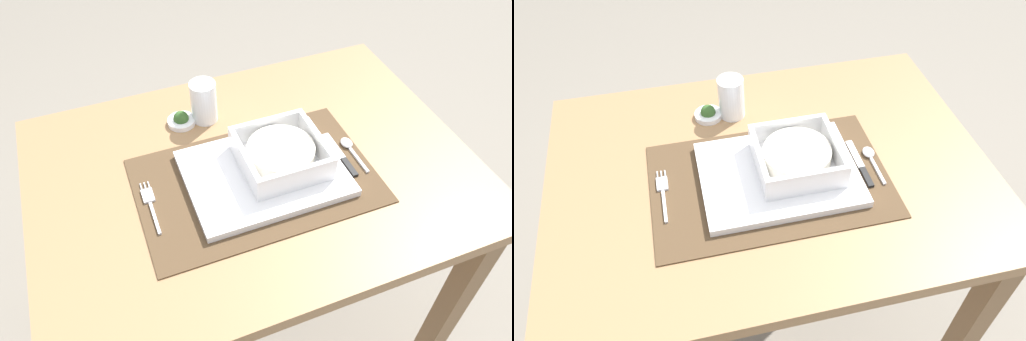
# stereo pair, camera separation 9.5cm
# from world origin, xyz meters

# --- Properties ---
(ground_plane) EXTENTS (6.00, 6.00, 0.00)m
(ground_plane) POSITION_xyz_m (0.00, 0.00, 0.00)
(ground_plane) COLOR gray
(dining_table) EXTENTS (0.90, 0.66, 0.75)m
(dining_table) POSITION_xyz_m (0.00, 0.00, 0.63)
(dining_table) COLOR #936D47
(dining_table) RESTS_ON ground
(placemat) EXTENTS (0.47, 0.30, 0.00)m
(placemat) POSITION_xyz_m (-0.01, -0.04, 0.75)
(placemat) COLOR #4C3823
(placemat) RESTS_ON dining_table
(serving_plate) EXTENTS (0.31, 0.24, 0.02)m
(serving_plate) POSITION_xyz_m (0.01, -0.03, 0.76)
(serving_plate) COLOR white
(serving_plate) RESTS_ON placemat
(porridge_bowl) EXTENTS (0.16, 0.16, 0.05)m
(porridge_bowl) POSITION_xyz_m (0.05, -0.02, 0.79)
(porridge_bowl) COLOR white
(porridge_bowl) RESTS_ON serving_plate
(fork) EXTENTS (0.02, 0.13, 0.00)m
(fork) POSITION_xyz_m (-0.22, -0.02, 0.76)
(fork) COLOR silver
(fork) RESTS_ON placemat
(spoon) EXTENTS (0.02, 0.11, 0.01)m
(spoon) POSITION_xyz_m (0.21, -0.02, 0.76)
(spoon) COLOR silver
(spoon) RESTS_ON placemat
(butter_knife) EXTENTS (0.01, 0.14, 0.01)m
(butter_knife) POSITION_xyz_m (0.18, -0.04, 0.76)
(butter_knife) COLOR black
(butter_knife) RESTS_ON placemat
(drinking_glass) EXTENTS (0.06, 0.06, 0.10)m
(drinking_glass) POSITION_xyz_m (-0.05, 0.19, 0.79)
(drinking_glass) COLOR white
(drinking_glass) RESTS_ON dining_table
(condiment_saucer) EXTENTS (0.06, 0.06, 0.03)m
(condiment_saucer) POSITION_xyz_m (-0.10, 0.19, 0.76)
(condiment_saucer) COLOR white
(condiment_saucer) RESTS_ON dining_table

